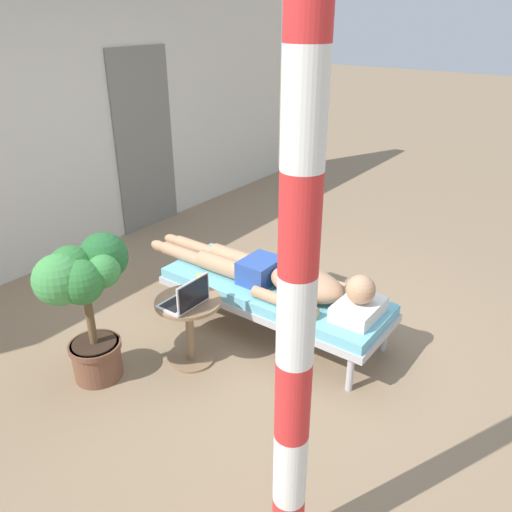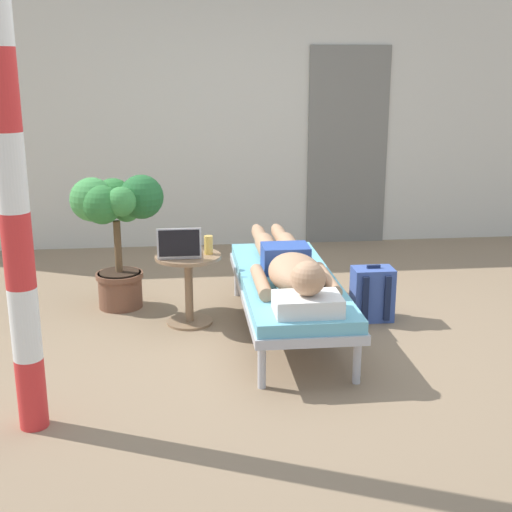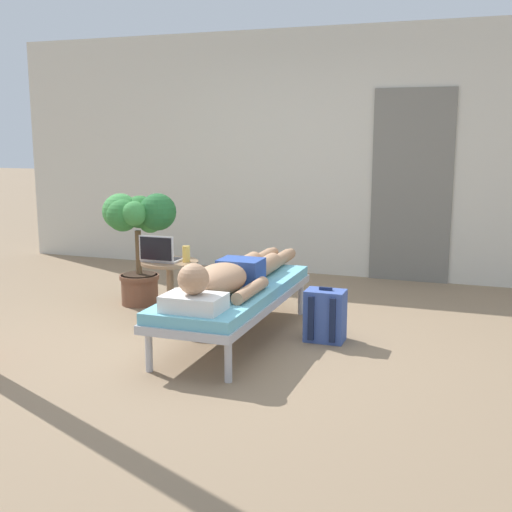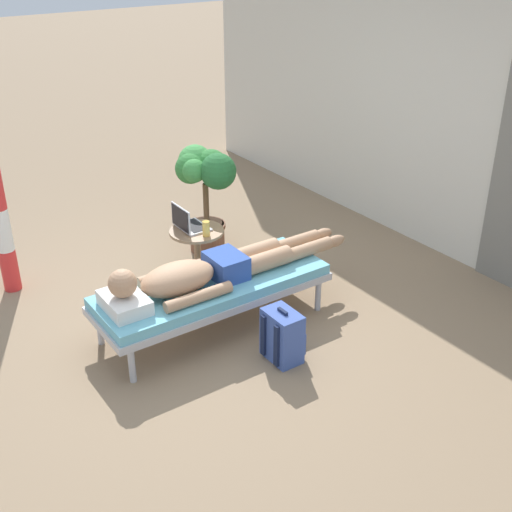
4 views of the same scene
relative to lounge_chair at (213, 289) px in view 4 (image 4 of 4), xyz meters
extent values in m
plane|color=#8C7256|center=(-0.07, -0.08, -0.35)|extent=(40.00, 40.00, 0.00)
cube|color=beige|center=(0.00, 2.63, 1.00)|extent=(7.60, 0.20, 2.70)
cylinder|color=#B7B7BC|center=(-0.29, 0.85, -0.21)|extent=(0.05, 0.05, 0.28)
cylinder|color=#B7B7BC|center=(0.29, 0.85, -0.21)|extent=(0.05, 0.05, 0.28)
cylinder|color=#B7B7BC|center=(-0.29, -0.85, -0.21)|extent=(0.05, 0.05, 0.28)
cylinder|color=#B7B7BC|center=(0.29, -0.85, -0.21)|extent=(0.05, 0.05, 0.28)
cube|color=#B7B7BC|center=(0.00, 0.00, -0.04)|extent=(0.67, 1.90, 0.06)
cube|color=#6BB7CC|center=(0.00, 0.00, 0.03)|extent=(0.65, 1.86, 0.08)
cube|color=white|center=(0.00, -0.74, 0.13)|extent=(0.40, 0.28, 0.11)
sphere|color=tan|center=(0.00, -0.74, 0.29)|extent=(0.21, 0.21, 0.21)
ellipsoid|color=tan|center=(0.00, -0.30, 0.19)|extent=(0.35, 0.60, 0.23)
cylinder|color=tan|center=(-0.22, -0.25, 0.12)|extent=(0.09, 0.55, 0.09)
cylinder|color=tan|center=(0.22, -0.25, 0.12)|extent=(0.09, 0.55, 0.09)
cube|color=#2D4C9E|center=(0.00, 0.13, 0.17)|extent=(0.33, 0.26, 0.19)
cylinder|color=tan|center=(-0.09, 0.47, 0.15)|extent=(0.15, 0.42, 0.15)
cylinder|color=tan|center=(-0.09, 0.90, 0.13)|extent=(0.11, 0.44, 0.11)
ellipsoid|color=tan|center=(-0.09, 1.19, 0.12)|extent=(0.09, 0.20, 0.10)
cylinder|color=tan|center=(0.09, 0.47, 0.15)|extent=(0.15, 0.42, 0.15)
cylinder|color=tan|center=(0.09, 0.90, 0.13)|extent=(0.11, 0.44, 0.11)
ellipsoid|color=tan|center=(0.09, 1.19, 0.12)|extent=(0.09, 0.20, 0.10)
cylinder|color=#8C6B4C|center=(-0.69, 0.26, -0.34)|extent=(0.34, 0.34, 0.02)
cylinder|color=#8C6B4C|center=(-0.69, 0.26, -0.09)|extent=(0.06, 0.06, 0.48)
cylinder|color=#8C6B4C|center=(-0.69, 0.26, 0.16)|extent=(0.48, 0.48, 0.02)
cube|color=silver|center=(-0.75, 0.26, 0.19)|extent=(0.31, 0.22, 0.02)
cube|color=black|center=(-0.75, 0.27, 0.20)|extent=(0.27, 0.15, 0.00)
cube|color=silver|center=(-0.75, 0.15, 0.30)|extent=(0.31, 0.01, 0.21)
cube|color=black|center=(-0.75, 0.14, 0.30)|extent=(0.29, 0.00, 0.19)
cylinder|color=gold|center=(-0.54, 0.27, 0.24)|extent=(0.06, 0.06, 0.14)
cube|color=#3F59A5|center=(0.67, 0.19, -0.15)|extent=(0.30, 0.20, 0.40)
cube|color=#3F59A5|center=(0.67, 0.31, -0.22)|extent=(0.23, 0.04, 0.18)
cube|color=#192342|center=(0.59, 0.08, -0.15)|extent=(0.04, 0.02, 0.34)
cube|color=#192342|center=(0.75, 0.08, -0.15)|extent=(0.04, 0.02, 0.34)
cube|color=#192342|center=(0.67, 0.19, 0.07)|extent=(0.10, 0.02, 0.02)
cylinder|color=brown|center=(-1.23, 0.68, -0.21)|extent=(0.34, 0.34, 0.28)
cylinder|color=brown|center=(-1.23, 0.68, -0.09)|extent=(0.37, 0.37, 0.04)
cylinder|color=#332319|center=(-1.23, 0.68, -0.06)|extent=(0.31, 0.31, 0.01)
cylinder|color=brown|center=(-1.23, 0.68, 0.14)|extent=(0.06, 0.06, 0.41)
sphere|color=#23602D|center=(-1.03, 0.71, 0.53)|extent=(0.34, 0.34, 0.34)
sphere|color=#38843D|center=(-1.15, 0.79, 0.43)|extent=(0.22, 0.22, 0.22)
sphere|color=#2D7233|center=(-1.25, 0.77, 0.51)|extent=(0.31, 0.31, 0.31)
sphere|color=#429347|center=(-1.40, 0.67, 0.52)|extent=(0.33, 0.33, 0.33)
sphere|color=#2D7233|center=(-1.31, 0.57, 0.50)|extent=(0.29, 0.29, 0.29)
sphere|color=#38843D|center=(-1.17, 0.53, 0.53)|extent=(0.22, 0.22, 0.22)
cylinder|color=red|center=(-1.54, -1.16, -0.15)|extent=(0.15, 0.15, 0.39)
cylinder|color=white|center=(-1.54, -1.16, 0.23)|extent=(0.15, 0.15, 0.39)
camera|label=1|loc=(-2.94, -2.01, 2.06)|focal=35.97mm
camera|label=2|loc=(-0.73, -4.54, 1.50)|focal=48.20mm
camera|label=3|loc=(1.79, -4.52, 1.23)|focal=45.65mm
camera|label=4|loc=(3.89, -2.28, 2.60)|focal=46.17mm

